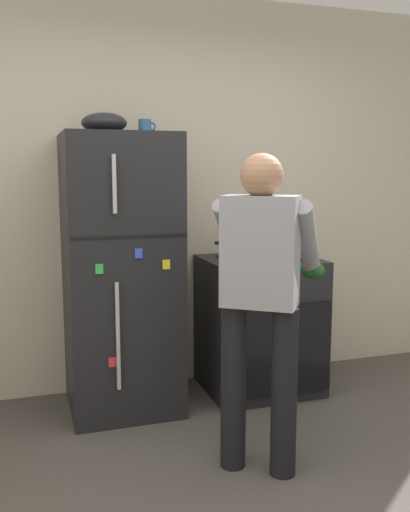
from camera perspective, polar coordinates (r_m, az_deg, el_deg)
The scene contains 8 objects.
kitchen_wall_back at distance 4.00m, azimuth -4.27°, elevation 6.17°, with size 6.00×0.10×2.70m, color beige.
refrigerator at distance 3.60m, azimuth -8.50°, elevation -1.83°, with size 0.68×0.72×1.74m.
stove_range at distance 3.96m, azimuth 5.56°, elevation -6.93°, with size 0.76×0.67×0.93m.
person_cook at distance 2.81m, azimuth 5.74°, elevation -2.90°, with size 0.68×0.73×1.60m.
red_pot at distance 3.75m, azimuth 3.68°, elevation 0.68°, with size 0.36×0.26×0.14m.
coffee_mug at distance 3.64m, azimuth -6.06°, elevation 12.83°, with size 0.11×0.08×0.10m.
pepper_mill at distance 4.16m, azimuth 8.30°, elevation 1.55°, with size 0.05×0.05×0.16m, color brown.
mixing_bowl at distance 3.55m, azimuth -10.15°, elevation 13.08°, with size 0.27×0.27×0.12m, color black.
Camera 1 is at (-0.96, -1.93, 1.51)m, focal length 39.60 mm.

